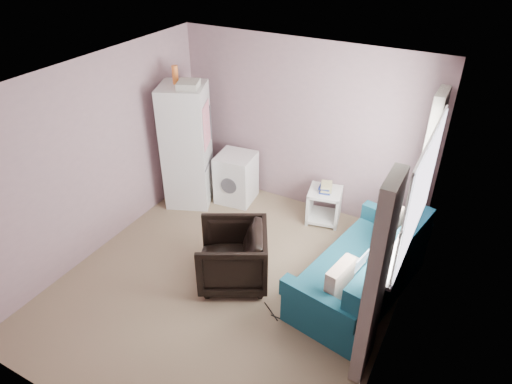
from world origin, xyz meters
TOP-DOWN VIEW (x-y plane):
  - room at (0.02, 0.01)m, footprint 3.84×4.24m
  - armchair at (0.01, 0.08)m, footprint 1.04×1.06m
  - fridge at (-1.50, 1.33)m, footprint 0.83×0.83m
  - washing_machine at (-0.89, 1.69)m, footprint 0.60×0.60m
  - side_table at (0.53, 1.80)m, footprint 0.54×0.54m
  - sofa at (1.48, 0.60)m, footprint 1.24×2.09m
  - window_dressing at (1.78, 0.70)m, footprint 0.17×2.62m
  - floor_cables at (0.76, -0.20)m, footprint 0.47×0.19m

SIDE VIEW (x-z plane):
  - floor_cables at x=0.76m, z-range 0.00..0.01m
  - side_table at x=0.53m, z-range -0.02..0.60m
  - sofa at x=1.48m, z-range -0.12..0.76m
  - washing_machine at x=-0.89m, z-range 0.02..0.78m
  - armchair at x=0.01m, z-range 0.00..0.83m
  - fridge at x=-1.50m, z-range -0.11..2.00m
  - window_dressing at x=1.78m, z-range 0.02..2.20m
  - room at x=0.02m, z-range -0.02..2.52m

